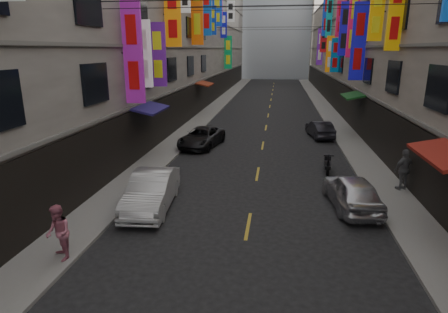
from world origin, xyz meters
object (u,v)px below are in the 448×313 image
(pedestrian_rfar, at_px, (404,170))
(scooter_far_right, at_px, (327,164))
(car_left_far, at_px, (202,137))
(car_right_far, at_px, (320,129))
(car_right_mid, at_px, (352,191))
(pedestrian_lfar, at_px, (58,233))
(car_left_mid, at_px, (151,191))

(pedestrian_rfar, bearing_deg, scooter_far_right, -66.12)
(scooter_far_right, distance_m, car_left_far, 8.71)
(pedestrian_rfar, bearing_deg, car_left_far, -59.16)
(car_left_far, xyz_separation_m, car_right_far, (8.00, 3.89, -0.01))
(car_right_mid, height_order, pedestrian_lfar, pedestrian_lfar)
(car_left_far, xyz_separation_m, car_right_mid, (8.00, -8.88, 0.07))
(car_right_mid, xyz_separation_m, pedestrian_lfar, (-9.40, -5.49, 0.29))
(scooter_far_right, bearing_deg, car_right_mid, 99.37)
(car_left_mid, xyz_separation_m, pedestrian_lfar, (-1.40, -4.29, 0.24))
(car_right_mid, bearing_deg, pedestrian_rfar, -147.50)
(scooter_far_right, xyz_separation_m, pedestrian_lfar, (-8.99, -10.10, 0.54))
(car_right_mid, distance_m, pedestrian_lfar, 10.89)
(scooter_far_right, distance_m, car_right_mid, 4.63)
(scooter_far_right, height_order, car_left_far, car_left_far)
(scooter_far_right, distance_m, pedestrian_rfar, 3.94)
(scooter_far_right, distance_m, car_left_mid, 9.57)
(car_left_mid, height_order, pedestrian_rfar, pedestrian_rfar)
(car_left_far, height_order, car_right_mid, car_right_mid)
(car_right_mid, bearing_deg, car_left_mid, 1.63)
(car_left_far, relative_size, pedestrian_lfar, 2.62)
(car_left_mid, bearing_deg, car_right_far, 55.22)
(car_right_mid, relative_size, pedestrian_lfar, 2.37)
(scooter_far_right, bearing_deg, car_right_far, -88.54)
(car_left_far, relative_size, car_right_far, 1.21)
(scooter_far_right, relative_size, pedestrian_lfar, 1.05)
(car_left_far, height_order, pedestrian_rfar, pedestrian_rfar)
(car_right_mid, bearing_deg, car_right_far, -96.92)
(car_left_far, relative_size, car_right_mid, 1.11)
(car_left_mid, distance_m, car_left_far, 10.08)
(car_left_far, height_order, car_right_far, car_left_far)
(car_left_mid, distance_m, car_right_far, 16.10)
(pedestrian_lfar, bearing_deg, car_right_far, 109.07)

